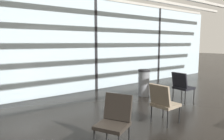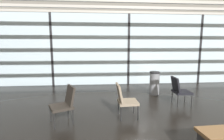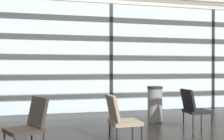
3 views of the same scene
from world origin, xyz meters
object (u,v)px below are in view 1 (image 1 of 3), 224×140
parked_airplane (34,40)px  trash_bin (144,83)px  lounge_chair_1 (163,101)px  lounge_chair_0 (115,118)px  lounge_chair_3 (182,85)px

parked_airplane → trash_bin: parked_airplane is taller
lounge_chair_1 → lounge_chair_0: bearing=94.3°
lounge_chair_3 → trash_bin: lounge_chair_3 is taller
parked_airplane → lounge_chair_0: 9.68m
lounge_chair_0 → lounge_chair_1: 1.45m
parked_airplane → trash_bin: bearing=-81.6°
lounge_chair_1 → trash_bin: size_ratio=1.01×
lounge_chair_1 → lounge_chair_3: size_ratio=1.00×
lounge_chair_0 → trash_bin: (2.88, 2.09, -0.06)m
trash_bin → lounge_chair_0: bearing=-144.0°
lounge_chair_3 → parked_airplane: bearing=12.0°
lounge_chair_0 → lounge_chair_1: bearing=70.5°
parked_airplane → lounge_chair_0: size_ratio=16.01×
lounge_chair_3 → trash_bin: size_ratio=1.01×
parked_airplane → lounge_chair_1: parked_airplane is taller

